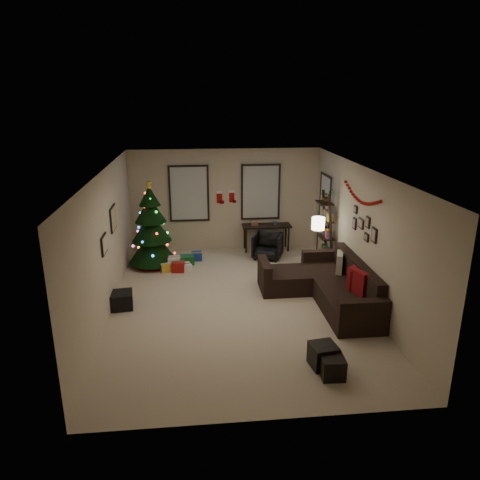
# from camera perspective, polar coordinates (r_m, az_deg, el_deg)

# --- Properties ---
(floor) EXTENTS (7.00, 7.00, 0.00)m
(floor) POSITION_cam_1_polar(r_m,az_deg,el_deg) (9.32, -0.23, -7.90)
(floor) COLOR #C3AF94
(floor) RESTS_ON ground
(ceiling) EXTENTS (7.00, 7.00, 0.00)m
(ceiling) POSITION_cam_1_polar(r_m,az_deg,el_deg) (8.50, -0.25, 8.72)
(ceiling) COLOR white
(ceiling) RESTS_ON floor
(wall_back) EXTENTS (5.00, 0.00, 5.00)m
(wall_back) POSITION_cam_1_polar(r_m,az_deg,el_deg) (12.18, -1.89, 5.05)
(wall_back) COLOR beige
(wall_back) RESTS_ON floor
(wall_front) EXTENTS (5.00, 0.00, 5.00)m
(wall_front) POSITION_cam_1_polar(r_m,az_deg,el_deg) (5.62, 3.38, -10.93)
(wall_front) COLOR beige
(wall_front) RESTS_ON floor
(wall_left) EXTENTS (0.00, 7.00, 7.00)m
(wall_left) POSITION_cam_1_polar(r_m,az_deg,el_deg) (8.93, -16.41, -0.49)
(wall_left) COLOR beige
(wall_left) RESTS_ON floor
(wall_right) EXTENTS (0.00, 7.00, 7.00)m
(wall_right) POSITION_cam_1_polar(r_m,az_deg,el_deg) (9.39, 15.12, 0.51)
(wall_right) COLOR beige
(wall_right) RESTS_ON floor
(window_back_left) EXTENTS (1.05, 0.06, 1.50)m
(window_back_left) POSITION_cam_1_polar(r_m,az_deg,el_deg) (12.08, -6.41, 5.81)
(window_back_left) COLOR #728CB2
(window_back_left) RESTS_ON wall_back
(window_back_right) EXTENTS (1.05, 0.06, 1.50)m
(window_back_right) POSITION_cam_1_polar(r_m,az_deg,el_deg) (12.21, 2.59, 6.04)
(window_back_right) COLOR #728CB2
(window_back_right) RESTS_ON wall_back
(window_right_wall) EXTENTS (0.06, 0.90, 1.30)m
(window_right_wall) POSITION_cam_1_polar(r_m,az_deg,el_deg) (11.67, 10.68, 4.93)
(window_right_wall) COLOR #728CB2
(window_right_wall) RESTS_ON wall_right
(christmas_tree) EXTENTS (1.17, 1.17, 2.17)m
(christmas_tree) POSITION_cam_1_polar(r_m,az_deg,el_deg) (11.20, -11.04, 1.18)
(christmas_tree) COLOR black
(christmas_tree) RESTS_ON floor
(presents) EXTENTS (1.50, 1.06, 0.30)m
(presents) POSITION_cam_1_polar(r_m,az_deg,el_deg) (11.26, -8.45, -2.78)
(presents) COLOR #14591E
(presents) RESTS_ON floor
(sofa) EXTENTS (1.95, 2.83, 0.88)m
(sofa) POSITION_cam_1_polar(r_m,az_deg,el_deg) (9.53, 10.84, -5.72)
(sofa) COLOR black
(sofa) RESTS_ON floor
(pillow_red_a) EXTENTS (0.28, 0.51, 0.50)m
(pillow_red_a) POSITION_cam_1_polar(r_m,az_deg,el_deg) (8.93, 14.53, -5.20)
(pillow_red_a) COLOR maroon
(pillow_red_a) RESTS_ON sofa
(pillow_red_b) EXTENTS (0.26, 0.41, 0.40)m
(pillow_red_b) POSITION_cam_1_polar(r_m,az_deg,el_deg) (9.14, 14.02, -4.62)
(pillow_red_b) COLOR maroon
(pillow_red_b) RESTS_ON sofa
(pillow_cream) EXTENTS (0.26, 0.45, 0.44)m
(pillow_cream) POSITION_cam_1_polar(r_m,az_deg,el_deg) (9.90, 12.36, -2.79)
(pillow_cream) COLOR #BFB59A
(pillow_cream) RESTS_ON sofa
(ottoman_near) EXTENTS (0.44, 0.44, 0.37)m
(ottoman_near) POSITION_cam_1_polar(r_m,az_deg,el_deg) (7.38, 10.39, -14.04)
(ottoman_near) COLOR black
(ottoman_near) RESTS_ON floor
(ottoman_far) EXTENTS (0.36, 0.36, 0.33)m
(ottoman_far) POSITION_cam_1_polar(r_m,az_deg,el_deg) (7.18, 11.52, -15.35)
(ottoman_far) COLOR black
(ottoman_far) RESTS_ON floor
(desk) EXTENTS (1.30, 0.46, 0.70)m
(desk) POSITION_cam_1_polar(r_m,az_deg,el_deg) (12.22, 3.34, 1.53)
(desk) COLOR black
(desk) RESTS_ON floor
(desk_chair) EXTENTS (0.82, 0.79, 0.66)m
(desk_chair) POSITION_cam_1_polar(r_m,az_deg,el_deg) (11.69, 3.49, -0.73)
(desk_chair) COLOR black
(desk_chair) RESTS_ON floor
(bookshelf) EXTENTS (0.30, 0.55, 1.89)m
(bookshelf) POSITION_cam_1_polar(r_m,az_deg,el_deg) (11.02, 10.83, 0.99)
(bookshelf) COLOR black
(bookshelf) RESTS_ON floor
(potted_plant) EXTENTS (0.54, 0.54, 0.45)m
(potted_plant) POSITION_cam_1_polar(r_m,az_deg,el_deg) (11.00, 10.78, 5.70)
(potted_plant) COLOR #4C4C4C
(potted_plant) RESTS_ON bookshelf
(floor_lamp) EXTENTS (0.29, 0.29, 1.40)m
(floor_lamp) POSITION_cam_1_polar(r_m,az_deg,el_deg) (10.45, 9.74, 1.57)
(floor_lamp) COLOR black
(floor_lamp) RESTS_ON floor
(art_map) EXTENTS (0.04, 0.60, 0.50)m
(art_map) POSITION_cam_1_polar(r_m,az_deg,el_deg) (9.64, -15.61, 2.64)
(art_map) COLOR black
(art_map) RESTS_ON wall_left
(art_abstract) EXTENTS (0.04, 0.45, 0.35)m
(art_abstract) POSITION_cam_1_polar(r_m,az_deg,el_deg) (8.62, -16.66, -0.53)
(art_abstract) COLOR black
(art_abstract) RESTS_ON wall_left
(gallery) EXTENTS (0.03, 1.25, 0.54)m
(gallery) POSITION_cam_1_polar(r_m,az_deg,el_deg) (9.25, 15.27, 1.68)
(gallery) COLOR black
(gallery) RESTS_ON wall_right
(garland) EXTENTS (0.08, 1.90, 0.30)m
(garland) POSITION_cam_1_polar(r_m,az_deg,el_deg) (9.32, 14.89, 5.38)
(garland) COLOR #A5140C
(garland) RESTS_ON wall_right
(stocking_left) EXTENTS (0.20, 0.05, 0.36)m
(stocking_left) POSITION_cam_1_polar(r_m,az_deg,el_deg) (12.14, -2.56, 5.44)
(stocking_left) COLOR #990F0C
(stocking_left) RESTS_ON wall_back
(stocking_right) EXTENTS (0.20, 0.05, 0.36)m
(stocking_right) POSITION_cam_1_polar(r_m,az_deg,el_deg) (12.19, -1.01, 5.55)
(stocking_right) COLOR #990F0C
(stocking_right) RESTS_ON wall_back
(storage_bin) EXTENTS (0.70, 0.51, 0.33)m
(storage_bin) POSITION_cam_1_polar(r_m,az_deg,el_deg) (9.37, -15.31, -7.34)
(storage_bin) COLOR black
(storage_bin) RESTS_ON floor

